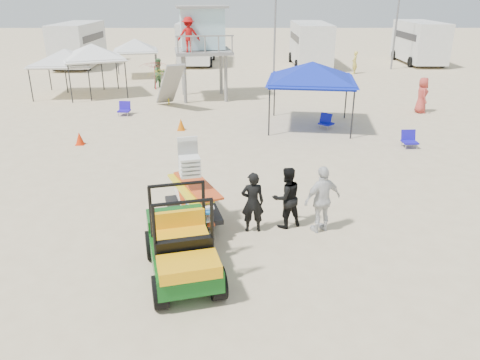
{
  "coord_description": "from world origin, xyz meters",
  "views": [
    {
      "loc": [
        0.48,
        -7.51,
        5.58
      ],
      "look_at": [
        0.5,
        3.0,
        1.3
      ],
      "focal_mm": 35.0,
      "sensor_mm": 36.0,
      "label": 1
    }
  ],
  "objects_px": {
    "surf_trailer": "(192,195)",
    "canopy_blue": "(312,65)",
    "utility_cart": "(180,240)",
    "lifeguard_tower": "(201,32)",
    "man_left": "(253,202)"
  },
  "relations": [
    {
      "from": "lifeguard_tower",
      "to": "utility_cart",
      "type": "bearing_deg",
      "value": -87.28
    },
    {
      "from": "utility_cart",
      "to": "lifeguard_tower",
      "type": "xyz_separation_m",
      "value": [
        -0.84,
        17.6,
        2.62
      ]
    },
    {
      "from": "man_left",
      "to": "lifeguard_tower",
      "type": "xyz_separation_m",
      "value": [
        -2.36,
        15.57,
        2.73
      ]
    },
    {
      "from": "man_left",
      "to": "utility_cart",
      "type": "bearing_deg",
      "value": 48.21
    },
    {
      "from": "utility_cart",
      "to": "surf_trailer",
      "type": "xyz_separation_m",
      "value": [
        0.01,
        2.34,
        -0.05
      ]
    },
    {
      "from": "surf_trailer",
      "to": "lifeguard_tower",
      "type": "relative_size",
      "value": 0.5
    },
    {
      "from": "utility_cart",
      "to": "surf_trailer",
      "type": "distance_m",
      "value": 2.34
    },
    {
      "from": "lifeguard_tower",
      "to": "canopy_blue",
      "type": "height_order",
      "value": "lifeguard_tower"
    },
    {
      "from": "surf_trailer",
      "to": "lifeguard_tower",
      "type": "height_order",
      "value": "lifeguard_tower"
    },
    {
      "from": "man_left",
      "to": "lifeguard_tower",
      "type": "bearing_deg",
      "value": -86.4
    },
    {
      "from": "man_left",
      "to": "canopy_blue",
      "type": "bearing_deg",
      "value": -110.91
    },
    {
      "from": "lifeguard_tower",
      "to": "canopy_blue",
      "type": "xyz_separation_m",
      "value": [
        5.11,
        -5.91,
        -0.86
      ]
    },
    {
      "from": "utility_cart",
      "to": "canopy_blue",
      "type": "xyz_separation_m",
      "value": [
        4.27,
        11.69,
        1.76
      ]
    },
    {
      "from": "lifeguard_tower",
      "to": "man_left",
      "type": "bearing_deg",
      "value": -81.39
    },
    {
      "from": "surf_trailer",
      "to": "canopy_blue",
      "type": "height_order",
      "value": "canopy_blue"
    }
  ]
}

